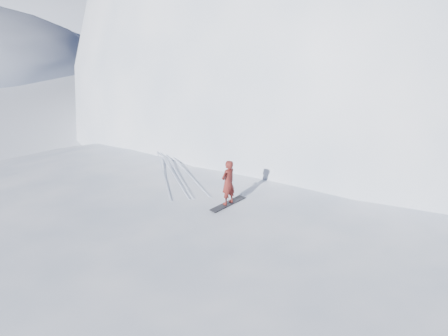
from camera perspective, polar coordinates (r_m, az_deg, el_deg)
The scene contains 9 objects.
ground at distance 14.89m, azimuth -5.66°, elevation -17.71°, with size 400.00×400.00×0.00m, color white.
near_ridge at distance 17.34m, azimuth -2.94°, elevation -11.11°, with size 36.00×28.00×4.80m, color white.
summit_peak at distance 44.62m, azimuth 21.72°, elevation 8.44°, with size 60.00×56.00×56.00m, color white.
peak_shoulder at distance 34.42m, azimuth 9.07°, elevation 5.97°, with size 28.00×24.00×18.00m, color white.
far_ridge_c at distance 128.07m, azimuth -27.99°, elevation 15.63°, with size 140.00×90.00×36.00m, color white.
wind_bumps at distance 16.56m, azimuth -8.11°, elevation -13.14°, with size 16.00×14.40×1.00m.
snowboard at distance 15.48m, azimuth 0.57°, elevation -5.12°, with size 1.71×0.32×0.03m, color black.
snowboarder at distance 15.08m, azimuth 0.59°, elevation -2.09°, with size 0.65×0.42×1.77m, color maroon.
board_tracks at distance 18.54m, azimuth -7.09°, elevation -0.46°, with size 2.16×5.98×0.04m.
Camera 1 is at (-0.36, -11.40, 9.56)m, focal length 32.00 mm.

